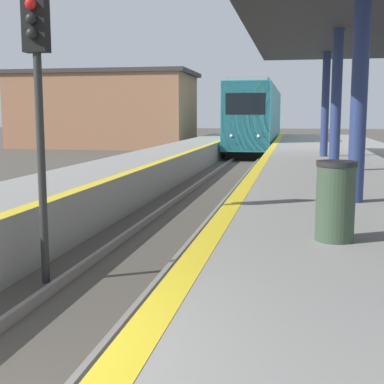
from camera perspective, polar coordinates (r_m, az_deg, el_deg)
train at (r=38.89m, az=6.99°, el=7.88°), size 2.69×19.51×4.64m
signal_near at (r=8.26m, az=-16.14°, el=11.32°), size 0.36×0.31×4.35m
station_canopy at (r=12.50m, az=16.37°, el=18.15°), size 4.79×21.15×3.94m
trash_bin at (r=6.64m, az=15.05°, el=-0.92°), size 0.48×0.48×0.97m
station_building at (r=43.26m, az=-9.35°, el=8.65°), size 14.31×7.47×5.89m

